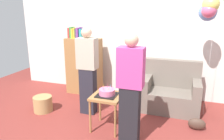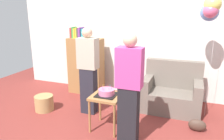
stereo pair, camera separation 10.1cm
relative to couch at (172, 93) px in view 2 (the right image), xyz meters
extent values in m
plane|color=maroon|center=(-0.86, -1.39, -0.34)|extent=(8.00, 8.00, 0.00)
cube|color=silver|center=(-0.86, 0.66, 1.01)|extent=(6.00, 0.10, 2.70)
cube|color=#6B6056|center=(0.00, -0.06, -0.14)|extent=(1.10, 0.70, 0.40)
cube|color=#6B6056|center=(0.00, 0.21, 0.34)|extent=(1.10, 0.16, 0.56)
cube|color=#6B6056|center=(-0.47, -0.06, 0.18)|extent=(0.16, 0.70, 0.24)
cube|color=#6B6056|center=(0.47, -0.06, 0.18)|extent=(0.16, 0.70, 0.24)
cube|color=olive|center=(-2.00, 0.26, 0.31)|extent=(0.80, 0.36, 1.30)
cube|color=red|center=(-2.32, 0.26, 1.08)|extent=(0.04, 0.20, 0.23)
cube|color=#38934C|center=(-2.28, 0.26, 1.09)|extent=(0.04, 0.19, 0.25)
cube|color=gold|center=(-2.23, 0.26, 1.07)|extent=(0.04, 0.22, 0.22)
cube|color=gold|center=(-2.18, 0.26, 1.08)|extent=(0.04, 0.20, 0.23)
cube|color=#4C4C51|center=(-2.14, 0.26, 1.07)|extent=(0.03, 0.22, 0.22)
cube|color=#7F3D93|center=(-2.09, 0.26, 1.08)|extent=(0.04, 0.25, 0.25)
cube|color=teal|center=(-2.03, 0.26, 1.07)|extent=(0.05, 0.18, 0.21)
cube|color=olive|center=(-0.93, -1.12, 0.23)|extent=(0.48, 0.48, 0.04)
cylinder|color=olive|center=(-1.14, -1.33, -0.06)|extent=(0.04, 0.04, 0.55)
cylinder|color=olive|center=(-0.72, -1.33, -0.06)|extent=(0.04, 0.04, 0.55)
cylinder|color=olive|center=(-1.14, -0.91, -0.06)|extent=(0.04, 0.04, 0.55)
cylinder|color=olive|center=(-0.72, -0.91, -0.06)|extent=(0.04, 0.04, 0.55)
cube|color=black|center=(-0.93, -1.12, 0.26)|extent=(0.32, 0.32, 0.02)
cylinder|color=#D66B93|center=(-0.93, -1.12, 0.31)|extent=(0.26, 0.26, 0.09)
cylinder|color=#EA668C|center=(-0.84, -1.12, 0.39)|extent=(0.01, 0.01, 0.06)
cylinder|color=#66B2E5|center=(-0.89, -1.07, 0.39)|extent=(0.01, 0.01, 0.06)
cylinder|color=#EA668C|center=(-0.95, -1.04, 0.39)|extent=(0.01, 0.01, 0.06)
cylinder|color=#F2CC4C|center=(-1.00, -1.08, 0.39)|extent=(0.01, 0.01, 0.06)
cylinder|color=#EA668C|center=(-0.98, -1.16, 0.39)|extent=(0.01, 0.01, 0.06)
cylinder|color=#EA668C|center=(-0.95, -1.21, 0.38)|extent=(0.01, 0.01, 0.05)
cylinder|color=#F2CC4C|center=(-0.88, -1.17, 0.38)|extent=(0.01, 0.01, 0.05)
cube|color=#23232D|center=(-1.47, -0.68, 0.10)|extent=(0.28, 0.20, 0.88)
cube|color=#B2A893|center=(-1.47, -0.68, 0.82)|extent=(0.36, 0.22, 0.56)
sphere|color=#D1A889|center=(-1.47, -0.68, 1.19)|extent=(0.19, 0.19, 0.19)
cube|color=black|center=(-0.48, -1.39, 0.10)|extent=(0.28, 0.20, 0.88)
cube|color=#C6428E|center=(-0.48, -1.39, 0.82)|extent=(0.36, 0.22, 0.56)
sphere|color=#D1A889|center=(-0.48, -1.39, 1.19)|extent=(0.19, 0.19, 0.19)
cylinder|color=#A88451|center=(-2.34, -0.92, -0.19)|extent=(0.36, 0.36, 0.30)
ellipsoid|color=#473328|center=(0.49, -0.68, -0.24)|extent=(0.28, 0.14, 0.20)
cylinder|color=silver|center=(0.63, -0.07, 0.57)|extent=(0.00, 0.00, 1.83)
sphere|color=#E5D666|center=(0.54, -0.10, 1.67)|extent=(0.28, 0.28, 0.28)
sphere|color=#D65B84|center=(0.52, -0.12, 1.57)|extent=(0.24, 0.24, 0.24)
sphere|color=#668ED6|center=(0.52, 0.01, 1.54)|extent=(0.30, 0.30, 0.30)
camera|label=1|loc=(0.19, -4.14, 1.56)|focal=34.40mm
camera|label=2|loc=(0.28, -4.10, 1.56)|focal=34.40mm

